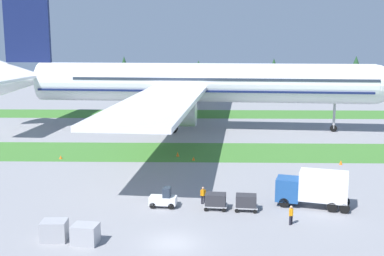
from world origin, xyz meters
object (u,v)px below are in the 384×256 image
(ground_crew_marshaller, at_px, (291,214))
(taxiway_marker_1, at_px, (341,162))
(uld_container_1, at_px, (54,231))
(taxiway_marker_2, at_px, (178,154))
(ground_crew_loader, at_px, (203,195))
(catering_truck, at_px, (314,187))
(airliner, at_px, (189,82))
(taxiway_marker_0, at_px, (61,157))
(baggage_tug, at_px, (164,199))
(uld_container_0, at_px, (85,234))
(taxiway_marker_3, at_px, (194,159))
(cargo_dolly_second, at_px, (246,201))
(cargo_dolly_lead, at_px, (216,200))

(ground_crew_marshaller, xyz_separation_m, taxiway_marker_1, (10.21, 21.05, -0.63))
(uld_container_1, distance_m, taxiway_marker_2, 30.21)
(ground_crew_marshaller, bearing_deg, ground_crew_loader, -78.16)
(catering_truck, distance_m, taxiway_marker_1, 17.94)
(catering_truck, xyz_separation_m, ground_crew_loader, (-10.66, 0.62, -1.01))
(airliner, relative_size, taxiway_marker_1, 140.14)
(airliner, xyz_separation_m, catering_truck, (13.25, -41.76, -6.52))
(ground_crew_loader, xyz_separation_m, taxiway_marker_0, (-19.41, 18.08, -0.72))
(baggage_tug, relative_size, taxiway_marker_0, 5.95)
(taxiway_marker_1, bearing_deg, ground_crew_loader, -138.74)
(ground_crew_marshaller, bearing_deg, baggage_tug, -63.87)
(uld_container_0, relative_size, taxiway_marker_3, 4.13)
(cargo_dolly_second, relative_size, taxiway_marker_0, 5.13)
(airliner, relative_size, uld_container_1, 43.81)
(taxiway_marker_3, bearing_deg, ground_crew_marshaller, -68.67)
(ground_crew_marshaller, height_order, uld_container_0, ground_crew_marshaller)
(cargo_dolly_lead, xyz_separation_m, catering_truck, (9.47, 0.93, 1.03))
(airliner, xyz_separation_m, baggage_tug, (-1.22, -42.18, -7.66))
(taxiway_marker_2, bearing_deg, taxiway_marker_1, -10.86)
(ground_crew_loader, bearing_deg, ground_crew_marshaller, -45.79)
(cargo_dolly_lead, distance_m, taxiway_marker_1, 24.04)
(cargo_dolly_lead, xyz_separation_m, taxiway_marker_3, (-2.46, 19.18, -0.68))
(cargo_dolly_lead, distance_m, catering_truck, 9.57)
(taxiway_marker_1, height_order, taxiway_marker_2, taxiway_marker_2)
(ground_crew_loader, height_order, uld_container_1, ground_crew_loader)
(uld_container_1, distance_m, taxiway_marker_3, 28.86)
(baggage_tug, relative_size, taxiway_marker_3, 5.61)
(ground_crew_marshaller, xyz_separation_m, ground_crew_loader, (-7.70, 5.34, 0.00))
(uld_container_1, xyz_separation_m, taxiway_marker_1, (29.89, 24.89, -0.52))
(catering_truck, bearing_deg, uld_container_0, 130.78)
(airliner, bearing_deg, uld_container_0, -2.57)
(ground_crew_loader, height_order, taxiway_marker_1, ground_crew_loader)
(baggage_tug, xyz_separation_m, uld_container_0, (-5.53, -8.71, -0.02))
(ground_crew_marshaller, bearing_deg, airliner, -120.91)
(ground_crew_marshaller, height_order, uld_container_1, ground_crew_marshaller)
(taxiway_marker_2, bearing_deg, catering_truck, -55.24)
(airliner, relative_size, ground_crew_loader, 50.35)
(airliner, distance_m, catering_truck, 44.30)
(taxiway_marker_1, xyz_separation_m, taxiway_marker_2, (-21.44, 4.11, 0.01))
(ground_crew_marshaller, distance_m, taxiway_marker_2, 27.57)
(taxiway_marker_0, relative_size, taxiway_marker_3, 0.94)
(catering_truck, bearing_deg, ground_crew_loader, 102.89)
(uld_container_0, distance_m, taxiway_marker_1, 37.30)
(baggage_tug, height_order, cargo_dolly_lead, baggage_tug)
(uld_container_1, xyz_separation_m, taxiway_marker_3, (10.71, 26.79, -0.59))
(cargo_dolly_second, distance_m, uld_container_0, 15.57)
(cargo_dolly_lead, relative_size, taxiway_marker_0, 5.13)
(baggage_tug, relative_size, cargo_dolly_second, 1.16)
(airliner, distance_m, cargo_dolly_lead, 43.52)
(ground_crew_loader, bearing_deg, taxiway_marker_1, 30.25)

